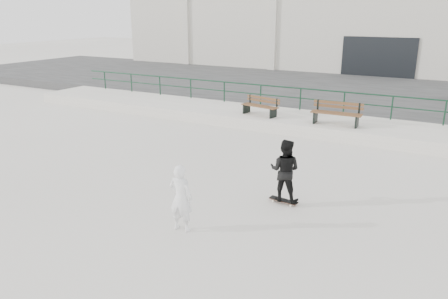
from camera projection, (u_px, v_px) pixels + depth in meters
The scene contains 10 objects.
ground at pixel (191, 215), 10.87m from camera, with size 120.00×120.00×0.00m, color #BDB7AC.
ledge at pixel (311, 124), 18.73m from camera, with size 30.00×3.00×0.50m, color beige.
parking_strip at pixel (357, 93), 25.83m from camera, with size 60.00×14.00×0.50m, color #323232.
railing at pixel (322, 96), 19.52m from camera, with size 28.00×0.06×1.03m.
commercial_building at pixel (400, 15), 36.21m from camera, with size 44.20×16.33×8.00m.
bench_left at pixel (261, 106), 19.07m from camera, with size 1.80×0.85×0.80m.
bench_right at pixel (337, 113), 17.45m from camera, with size 2.01×0.67×0.92m.
skateboard at pixel (283, 200), 11.52m from camera, with size 0.80×0.29×0.09m.
standing_skater at pixel (285, 170), 11.27m from camera, with size 0.80×0.63×1.66m, color black.
seated_skater at pixel (181, 198), 9.89m from camera, with size 0.58×0.38×1.60m, color white.
Camera 1 is at (5.49, -8.25, 4.83)m, focal length 35.00 mm.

